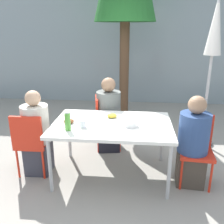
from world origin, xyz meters
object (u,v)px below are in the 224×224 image
at_px(salad_bowl, 131,124).
at_px(person_right, 193,144).
at_px(person_far, 109,117).
at_px(bottle, 68,121).
at_px(closed_umbrella, 214,41).
at_px(chair_far, 103,119).
at_px(chair_right, 196,144).
at_px(person_left, 37,135).
at_px(drinking_cup, 83,124).
at_px(chair_left, 31,140).

bearing_deg(salad_bowl, person_right, -1.56).
distance_m(person_far, bottle, 1.13).
bearing_deg(closed_umbrella, chair_far, -169.34).
relative_size(chair_right, person_far, 0.73).
bearing_deg(person_left, bottle, -27.88).
bearing_deg(drinking_cup, chair_far, 82.52).
distance_m(chair_right, bottle, 1.60).
xyz_separation_m(chair_right, person_far, (-1.18, 0.76, 0.04)).
distance_m(person_left, closed_umbrella, 2.91).
bearing_deg(closed_umbrella, chair_right, -108.69).
bearing_deg(drinking_cup, bottle, -143.93).
bearing_deg(closed_umbrella, person_left, -155.36).
bearing_deg(bottle, closed_umbrella, 35.50).
bearing_deg(salad_bowl, chair_far, 117.82).
height_order(chair_right, person_right, person_right).
xyz_separation_m(chair_left, drinking_cup, (0.71, -0.07, 0.28)).
relative_size(person_left, chair_right, 1.33).
relative_size(chair_far, salad_bowl, 4.85).
bearing_deg(closed_umbrella, person_right, -110.04).
distance_m(person_far, drinking_cup, 0.97).
bearing_deg(bottle, chair_right, 9.56).
xyz_separation_m(person_left, closed_umbrella, (2.43, 1.11, 1.16)).
relative_size(closed_umbrella, salad_bowl, 13.37).
bearing_deg(salad_bowl, chair_right, 3.84).
distance_m(chair_right, closed_umbrella, 1.67).
distance_m(person_left, bottle, 0.65).
relative_size(chair_right, person_right, 0.75).
bearing_deg(closed_umbrella, drinking_cup, -144.55).
bearing_deg(person_right, person_left, 2.96).
distance_m(chair_left, bottle, 0.68).
xyz_separation_m(chair_far, drinking_cup, (-0.12, -0.95, 0.28)).
distance_m(drinking_cup, salad_bowl, 0.58).
bearing_deg(person_far, person_left, -58.17).
distance_m(person_left, drinking_cup, 0.72).
bearing_deg(person_right, bottle, 12.12).
bearing_deg(chair_left, closed_umbrella, 24.87).
bearing_deg(chair_left, salad_bowl, 0.42).
xyz_separation_m(chair_right, person_right, (-0.06, -0.08, 0.03)).
xyz_separation_m(person_left, person_far, (0.87, 0.77, 0.01)).
bearing_deg(salad_bowl, closed_umbrella, 44.32).
height_order(chair_far, closed_umbrella, closed_umbrella).
height_order(chair_left, person_left, person_left).
bearing_deg(salad_bowl, drinking_cup, -170.68).
distance_m(person_right, salad_bowl, 0.80).
xyz_separation_m(closed_umbrella, bottle, (-1.92, -1.37, -0.85)).
relative_size(chair_right, bottle, 3.80).
bearing_deg(chair_right, chair_left, 7.34).
bearing_deg(chair_far, drinking_cup, -17.09).
xyz_separation_m(person_far, closed_umbrella, (1.56, 0.35, 1.15)).
distance_m(chair_far, salad_bowl, 1.00).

